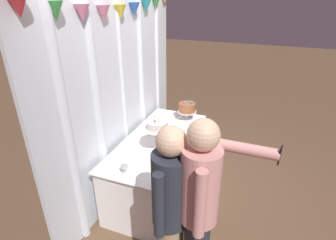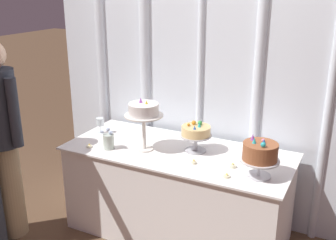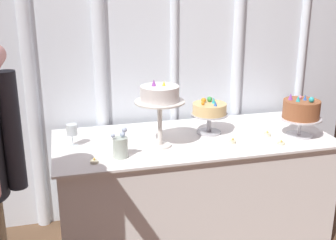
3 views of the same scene
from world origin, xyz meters
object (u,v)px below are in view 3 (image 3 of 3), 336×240
(cake_table, at_px, (192,189))
(wine_glass, at_px, (72,131))
(tealight_far_left, at_px, (94,162))
(tealight_near_right, at_px, (267,134))
(tealight_near_left, at_px, (233,142))
(tealight_far_right, at_px, (281,143))
(cake_display_leftmost, at_px, (160,98))
(cake_display_center, at_px, (209,111))
(flower_vase, at_px, (120,146))
(cake_display_rightmost, at_px, (301,111))

(cake_table, height_order, wine_glass, wine_glass)
(tealight_far_left, bearing_deg, wine_glass, 109.24)
(wine_glass, distance_m, tealight_far_left, 0.34)
(wine_glass, bearing_deg, tealight_near_right, -6.26)
(tealight_near_left, bearing_deg, tealight_far_right, -18.74)
(cake_table, height_order, cake_display_leftmost, cake_display_leftmost)
(tealight_near_left, bearing_deg, cake_display_center, 109.87)
(cake_table, xyz_separation_m, wine_glass, (-0.79, 0.04, 0.49))
(flower_vase, bearing_deg, cake_table, 22.53)
(wine_glass, height_order, tealight_near_right, wine_glass)
(cake_table, distance_m, cake_display_rightmost, 0.91)
(cake_display_center, xyz_separation_m, tealight_far_left, (-0.82, -0.32, -0.15))
(cake_display_rightmost, bearing_deg, cake_display_leftmost, 176.32)
(cake_table, height_order, tealight_near_right, tealight_near_right)
(tealight_far_right, bearing_deg, cake_display_center, 139.03)
(tealight_near_right, height_order, tealight_far_right, tealight_near_right)
(wine_glass, relative_size, tealight_far_left, 3.07)
(cake_table, relative_size, flower_vase, 9.39)
(cake_display_leftmost, distance_m, tealight_near_left, 0.57)
(cake_display_leftmost, relative_size, flower_vase, 2.20)
(cake_display_center, relative_size, flower_vase, 1.29)
(wine_glass, distance_m, tealight_near_right, 1.30)
(cake_display_center, distance_m, tealight_far_right, 0.52)
(cake_table, xyz_separation_m, cake_display_rightmost, (0.70, -0.16, 0.56))
(cake_display_rightmost, bearing_deg, wine_glass, 172.44)
(cake_table, distance_m, tealight_near_left, 0.48)
(cake_display_center, xyz_separation_m, flower_vase, (-0.66, -0.27, -0.09))
(tealight_near_right, bearing_deg, cake_table, 168.55)
(cake_table, bearing_deg, cake_display_center, 23.30)
(cake_display_center, bearing_deg, cake_display_rightmost, -20.63)
(cake_display_rightmost, relative_size, tealight_far_left, 6.26)
(tealight_near_right, bearing_deg, cake_display_center, 156.61)
(cake_display_center, distance_m, flower_vase, 0.72)
(cake_display_center, distance_m, cake_display_rightmost, 0.61)
(cake_display_leftmost, distance_m, cake_display_rightmost, 0.97)
(cake_display_rightmost, bearing_deg, tealight_near_left, -178.59)
(cake_table, height_order, tealight_far_left, tealight_far_left)
(flower_vase, height_order, tealight_near_left, flower_vase)
(cake_display_leftmost, distance_m, flower_vase, 0.39)
(cake_display_rightmost, height_order, tealight_near_right, cake_display_rightmost)
(cake_display_leftmost, xyz_separation_m, cake_display_center, (0.39, 0.15, -0.16))
(wine_glass, relative_size, flower_vase, 0.74)
(cake_display_center, bearing_deg, tealight_near_left, -70.13)
(tealight_far_left, bearing_deg, cake_display_center, 21.60)
(cake_display_leftmost, height_order, flower_vase, cake_display_leftmost)
(cake_display_rightmost, distance_m, tealight_near_right, 0.27)
(tealight_near_left, bearing_deg, tealight_far_left, -173.85)
(cake_table, relative_size, tealight_near_left, 43.08)
(cake_display_center, height_order, tealight_near_left, cake_display_center)
(cake_display_center, bearing_deg, tealight_far_right, -40.97)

